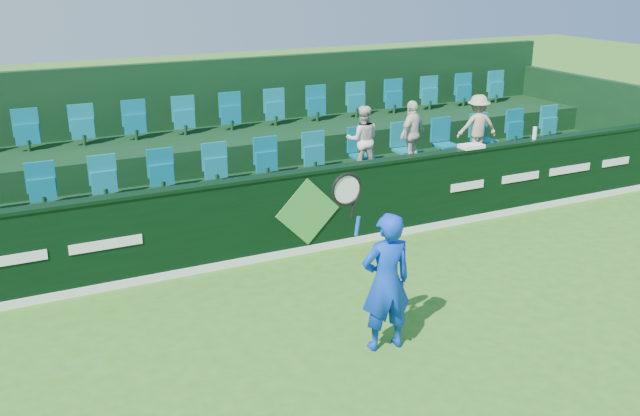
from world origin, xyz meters
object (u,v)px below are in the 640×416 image
tennis_player (386,281)px  spectator_middle (412,134)px  drinks_bottle (535,133)px  spectator_left (363,140)px  towel (471,146)px  spectator_right (477,126)px

tennis_player → spectator_middle: bearing=53.8°
spectator_middle → drinks_bottle: (1.92, -1.12, 0.05)m
spectator_left → towel: (1.54, -1.12, -0.03)m
spectator_middle → spectator_right: (1.50, 0.00, -0.01)m
tennis_player → towel: 4.87m
tennis_player → spectator_right: 6.36m
spectator_right → drinks_bottle: size_ratio=5.24×
spectator_right → drinks_bottle: bearing=124.7°
tennis_player → spectator_left: bearing=63.9°
towel → tennis_player: bearing=-138.9°
tennis_player → spectator_left: (2.11, 4.30, 0.54)m
spectator_left → drinks_bottle: spectator_left is taller
spectator_middle → spectator_right: size_ratio=1.01×
tennis_player → drinks_bottle: tennis_player is taller
spectator_left → spectator_right: spectator_left is taller
spectator_middle → drinks_bottle: 2.22m
spectator_left → spectator_right: size_ratio=1.01×
tennis_player → spectator_left: size_ratio=1.89×
spectator_right → spectator_middle: bearing=14.3°
tennis_player → spectator_right: tennis_player is taller
spectator_right → towel: (-1.00, -1.12, -0.03)m
spectator_left → spectator_middle: 1.05m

